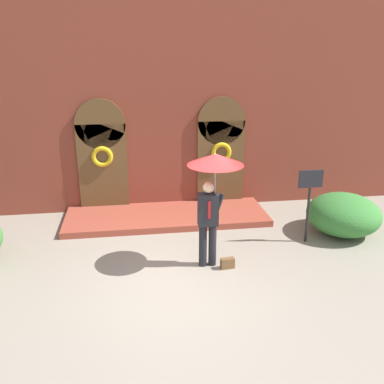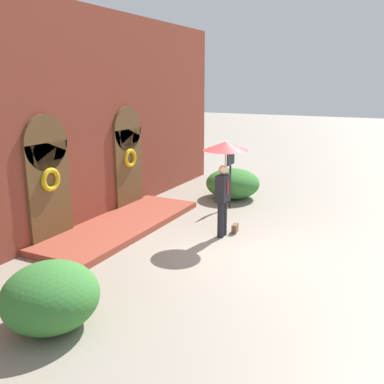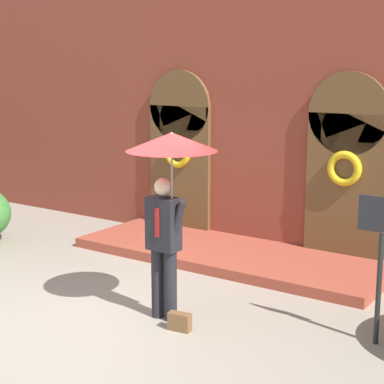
% 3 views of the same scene
% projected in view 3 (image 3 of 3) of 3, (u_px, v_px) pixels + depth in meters
% --- Properties ---
extents(ground_plane, '(80.00, 80.00, 0.00)m').
position_uv_depth(ground_plane, '(104.00, 319.00, 8.07)').
color(ground_plane, gray).
extents(building_facade, '(14.00, 2.30, 5.60)m').
position_uv_depth(building_facade, '(264.00, 92.00, 10.90)').
color(building_facade, brown).
rests_on(building_facade, ground).
extents(person_with_umbrella, '(1.10, 1.10, 2.36)m').
position_uv_depth(person_with_umbrella, '(170.00, 170.00, 7.67)').
color(person_with_umbrella, black).
rests_on(person_with_umbrella, ground).
extents(handbag, '(0.29, 0.16, 0.22)m').
position_uv_depth(handbag, '(180.00, 322.00, 7.71)').
color(handbag, brown).
rests_on(handbag, ground).
extents(sign_post, '(0.56, 0.06, 1.72)m').
position_uv_depth(sign_post, '(381.00, 246.00, 7.14)').
color(sign_post, black).
rests_on(sign_post, ground).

